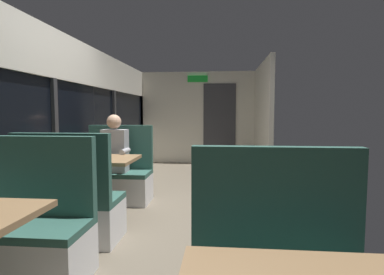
{
  "coord_description": "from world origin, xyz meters",
  "views": [
    {
      "loc": [
        0.58,
        -3.56,
        1.29
      ],
      "look_at": [
        0.19,
        0.63,
        0.94
      ],
      "focal_mm": 28.76,
      "sensor_mm": 36.0,
      "label": 1
    }
  ],
  "objects_px": {
    "bench_mid_window_facing_end": "(71,209)",
    "bench_mid_window_facing_entry": "(118,179)",
    "dining_table_mid_window": "(98,166)",
    "bench_near_window_facing_entry": "(28,237)",
    "seated_passenger": "(116,166)"
  },
  "relations": [
    {
      "from": "bench_mid_window_facing_end",
      "to": "seated_passenger",
      "type": "relative_size",
      "value": 0.87
    },
    {
      "from": "dining_table_mid_window",
      "to": "seated_passenger",
      "type": "distance_m",
      "value": 0.64
    },
    {
      "from": "bench_near_window_facing_entry",
      "to": "dining_table_mid_window",
      "type": "bearing_deg",
      "value": 90.0
    },
    {
      "from": "bench_near_window_facing_entry",
      "to": "bench_mid_window_facing_end",
      "type": "relative_size",
      "value": 1.0
    },
    {
      "from": "seated_passenger",
      "to": "bench_near_window_facing_entry",
      "type": "bearing_deg",
      "value": -90.0
    },
    {
      "from": "dining_table_mid_window",
      "to": "bench_mid_window_facing_entry",
      "type": "relative_size",
      "value": 0.82
    },
    {
      "from": "bench_near_window_facing_entry",
      "to": "bench_mid_window_facing_end",
      "type": "distance_m",
      "value": 0.69
    },
    {
      "from": "bench_mid_window_facing_end",
      "to": "bench_mid_window_facing_entry",
      "type": "distance_m",
      "value": 1.4
    },
    {
      "from": "bench_near_window_facing_entry",
      "to": "dining_table_mid_window",
      "type": "xyz_separation_m",
      "value": [
        0.0,
        1.39,
        0.31
      ]
    },
    {
      "from": "bench_mid_window_facing_entry",
      "to": "seated_passenger",
      "type": "relative_size",
      "value": 0.87
    },
    {
      "from": "bench_near_window_facing_entry",
      "to": "bench_mid_window_facing_entry",
      "type": "distance_m",
      "value": 2.09
    },
    {
      "from": "bench_near_window_facing_entry",
      "to": "seated_passenger",
      "type": "xyz_separation_m",
      "value": [
        0.0,
        2.01,
        0.21
      ]
    },
    {
      "from": "dining_table_mid_window",
      "to": "bench_near_window_facing_entry",
      "type": "bearing_deg",
      "value": -90.0
    },
    {
      "from": "bench_mid_window_facing_end",
      "to": "bench_mid_window_facing_entry",
      "type": "bearing_deg",
      "value": 90.0
    },
    {
      "from": "seated_passenger",
      "to": "dining_table_mid_window",
      "type": "bearing_deg",
      "value": -90.0
    }
  ]
}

